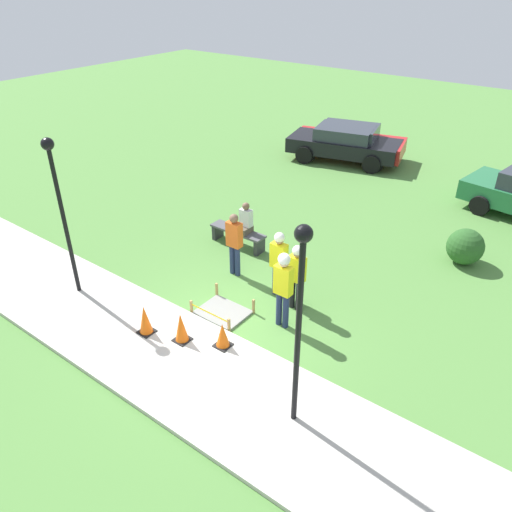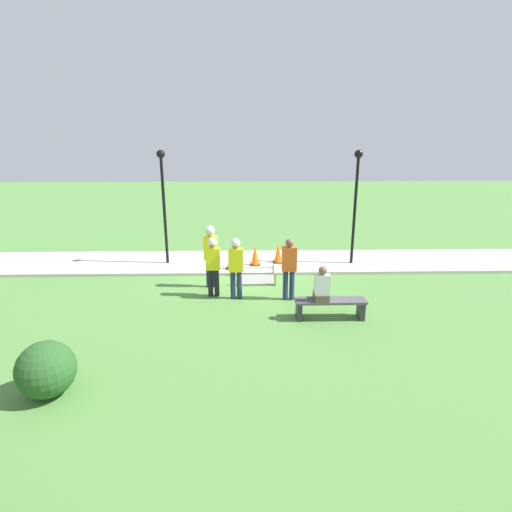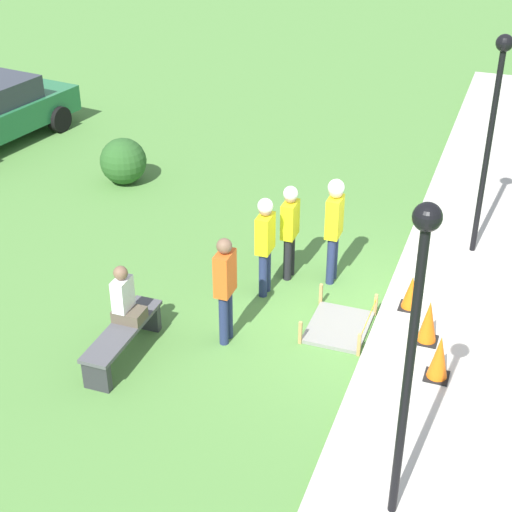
{
  "view_description": "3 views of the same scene",
  "coord_description": "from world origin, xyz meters",
  "px_view_note": "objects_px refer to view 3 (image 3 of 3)",
  "views": [
    {
      "loc": [
        5.88,
        -6.55,
        7.15
      ],
      "look_at": [
        -0.28,
        1.63,
        1.1
      ],
      "focal_mm": 35.0,
      "sensor_mm": 36.0,
      "label": 1
    },
    {
      "loc": [
        -0.13,
        12.38,
        4.32
      ],
      "look_at": [
        -0.4,
        1.25,
        1.04
      ],
      "focal_mm": 28.0,
      "sensor_mm": 36.0,
      "label": 2
    },
    {
      "loc": [
        -10.28,
        -1.69,
        7.03
      ],
      "look_at": [
        -0.14,
        1.98,
        0.87
      ],
      "focal_mm": 55.0,
      "sensor_mm": 36.0,
      "label": 3
    }
  ],
  "objects_px": {
    "worker_supervisor": "(265,238)",
    "lamppost_far": "(414,326)",
    "worker_trainee": "(290,225)",
    "bystander_in_orange_shirt": "(225,284)",
    "lamppost_near": "(493,116)",
    "traffic_cone_far_patch": "(428,322)",
    "person_seated_on_bench": "(125,299)",
    "traffic_cone_sidewalk_edge": "(411,292)",
    "traffic_cone_near_patch": "(439,357)",
    "worker_assistant": "(334,221)",
    "park_bench": "(123,337)"
  },
  "relations": [
    {
      "from": "worker_supervisor",
      "to": "lamppost_far",
      "type": "xyz_separation_m",
      "value": [
        -3.99,
        -2.93,
        1.6
      ]
    },
    {
      "from": "worker_trainee",
      "to": "bystander_in_orange_shirt",
      "type": "xyz_separation_m",
      "value": [
        -2.1,
        0.32,
        -0.01
      ]
    },
    {
      "from": "bystander_in_orange_shirt",
      "to": "lamppost_far",
      "type": "xyz_separation_m",
      "value": [
        -2.54,
        -3.04,
        1.64
      ]
    },
    {
      "from": "lamppost_near",
      "to": "lamppost_far",
      "type": "height_order",
      "value": "lamppost_near"
    },
    {
      "from": "traffic_cone_far_patch",
      "to": "person_seated_on_bench",
      "type": "height_order",
      "value": "person_seated_on_bench"
    },
    {
      "from": "traffic_cone_sidewalk_edge",
      "to": "person_seated_on_bench",
      "type": "distance_m",
      "value": 4.48
    },
    {
      "from": "traffic_cone_far_patch",
      "to": "traffic_cone_near_patch",
      "type": "bearing_deg",
      "value": -161.25
    },
    {
      "from": "worker_assistant",
      "to": "bystander_in_orange_shirt",
      "type": "bearing_deg",
      "value": 154.77
    },
    {
      "from": "person_seated_on_bench",
      "to": "lamppost_far",
      "type": "distance_m",
      "value": 5.06
    },
    {
      "from": "lamppost_far",
      "to": "traffic_cone_sidewalk_edge",
      "type": "bearing_deg",
      "value": 7.49
    },
    {
      "from": "park_bench",
      "to": "worker_assistant",
      "type": "relative_size",
      "value": 0.93
    },
    {
      "from": "worker_assistant",
      "to": "bystander_in_orange_shirt",
      "type": "xyz_separation_m",
      "value": [
        -2.22,
        1.05,
        -0.15
      ]
    },
    {
      "from": "person_seated_on_bench",
      "to": "worker_trainee",
      "type": "relative_size",
      "value": 0.52
    },
    {
      "from": "person_seated_on_bench",
      "to": "lamppost_near",
      "type": "height_order",
      "value": "lamppost_near"
    },
    {
      "from": "traffic_cone_sidewalk_edge",
      "to": "lamppost_far",
      "type": "relative_size",
      "value": 0.15
    },
    {
      "from": "traffic_cone_far_patch",
      "to": "bystander_in_orange_shirt",
      "type": "height_order",
      "value": "bystander_in_orange_shirt"
    },
    {
      "from": "park_bench",
      "to": "worker_supervisor",
      "type": "relative_size",
      "value": 1.01
    },
    {
      "from": "bystander_in_orange_shirt",
      "to": "traffic_cone_near_patch",
      "type": "bearing_deg",
      "value": -89.16
    },
    {
      "from": "worker_supervisor",
      "to": "bystander_in_orange_shirt",
      "type": "bearing_deg",
      "value": 175.72
    },
    {
      "from": "worker_assistant",
      "to": "person_seated_on_bench",
      "type": "bearing_deg",
      "value": 140.84
    },
    {
      "from": "worker_assistant",
      "to": "lamppost_near",
      "type": "xyz_separation_m",
      "value": [
        1.73,
        -2.17,
        1.5
      ]
    },
    {
      "from": "traffic_cone_near_patch",
      "to": "bystander_in_orange_shirt",
      "type": "xyz_separation_m",
      "value": [
        -0.05,
        3.16,
        0.55
      ]
    },
    {
      "from": "worker_supervisor",
      "to": "bystander_in_orange_shirt",
      "type": "xyz_separation_m",
      "value": [
        -1.46,
        0.11,
        -0.04
      ]
    },
    {
      "from": "worker_assistant",
      "to": "bystander_in_orange_shirt",
      "type": "height_order",
      "value": "worker_assistant"
    },
    {
      "from": "park_bench",
      "to": "bystander_in_orange_shirt",
      "type": "relative_size",
      "value": 1.0
    },
    {
      "from": "worker_assistant",
      "to": "lamppost_near",
      "type": "relative_size",
      "value": 0.49
    },
    {
      "from": "lamppost_near",
      "to": "traffic_cone_near_patch",
      "type": "bearing_deg",
      "value": 179.19
    },
    {
      "from": "traffic_cone_far_patch",
      "to": "lamppost_far",
      "type": "bearing_deg",
      "value": -177.25
    },
    {
      "from": "traffic_cone_near_patch",
      "to": "worker_trainee",
      "type": "distance_m",
      "value": 3.55
    },
    {
      "from": "traffic_cone_sidewalk_edge",
      "to": "traffic_cone_far_patch",
      "type": "bearing_deg",
      "value": -154.45
    },
    {
      "from": "traffic_cone_sidewalk_edge",
      "to": "lamppost_far",
      "type": "height_order",
      "value": "lamppost_far"
    },
    {
      "from": "worker_trainee",
      "to": "park_bench",
      "type": "bearing_deg",
      "value": 152.34
    },
    {
      "from": "worker_assistant",
      "to": "park_bench",
      "type": "bearing_deg",
      "value": 143.66
    },
    {
      "from": "person_seated_on_bench",
      "to": "worker_trainee",
      "type": "height_order",
      "value": "worker_trainee"
    },
    {
      "from": "traffic_cone_far_patch",
      "to": "traffic_cone_sidewalk_edge",
      "type": "height_order",
      "value": "traffic_cone_far_patch"
    },
    {
      "from": "park_bench",
      "to": "traffic_cone_near_patch",
      "type": "bearing_deg",
      "value": -77.83
    },
    {
      "from": "traffic_cone_near_patch",
      "to": "lamppost_far",
      "type": "height_order",
      "value": "lamppost_far"
    },
    {
      "from": "person_seated_on_bench",
      "to": "bystander_in_orange_shirt",
      "type": "relative_size",
      "value": 0.51
    },
    {
      "from": "traffic_cone_sidewalk_edge",
      "to": "bystander_in_orange_shirt",
      "type": "height_order",
      "value": "bystander_in_orange_shirt"
    },
    {
      "from": "bystander_in_orange_shirt",
      "to": "worker_assistant",
      "type": "bearing_deg",
      "value": -25.23
    },
    {
      "from": "park_bench",
      "to": "worker_trainee",
      "type": "distance_m",
      "value": 3.46
    },
    {
      "from": "park_bench",
      "to": "lamppost_near",
      "type": "height_order",
      "value": "lamppost_near"
    },
    {
      "from": "park_bench",
      "to": "person_seated_on_bench",
      "type": "xyz_separation_m",
      "value": [
        0.24,
        0.05,
        0.5
      ]
    },
    {
      "from": "person_seated_on_bench",
      "to": "worker_assistant",
      "type": "relative_size",
      "value": 0.47
    },
    {
      "from": "worker_supervisor",
      "to": "lamppost_near",
      "type": "bearing_deg",
      "value": -51.17
    },
    {
      "from": "worker_assistant",
      "to": "worker_trainee",
      "type": "bearing_deg",
      "value": 99.53
    },
    {
      "from": "traffic_cone_sidewalk_edge",
      "to": "person_seated_on_bench",
      "type": "bearing_deg",
      "value": 121.78
    },
    {
      "from": "traffic_cone_near_patch",
      "to": "lamppost_far",
      "type": "relative_size",
      "value": 0.18
    },
    {
      "from": "worker_supervisor",
      "to": "bystander_in_orange_shirt",
      "type": "relative_size",
      "value": 1.0
    },
    {
      "from": "traffic_cone_sidewalk_edge",
      "to": "lamppost_far",
      "type": "xyz_separation_m",
      "value": [
        -4.22,
        -0.56,
        2.25
      ]
    }
  ]
}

